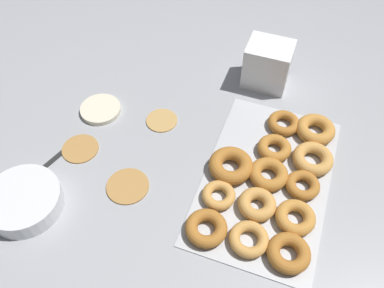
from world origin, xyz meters
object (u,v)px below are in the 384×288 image
at_px(pancake_1, 162,120).
at_px(spatula, 24,184).
at_px(batter_bowl, 24,201).
at_px(container_stack, 268,64).
at_px(pancake_0, 128,186).
at_px(donut_tray, 270,181).
at_px(pancake_3, 101,109).
at_px(pancake_2, 80,148).

height_order(pancake_1, spatula, pancake_1).
bearing_deg(batter_bowl, container_stack, -34.97).
distance_m(pancake_0, donut_tray, 0.36).
bearing_deg(spatula, pancake_3, -175.06).
distance_m(pancake_3, spatula, 0.30).
xyz_separation_m(pancake_1, pancake_2, (-0.17, 0.17, 0.00)).
bearing_deg(spatula, pancake_1, 159.41).
bearing_deg(batter_bowl, pancake_2, -10.00).
bearing_deg(pancake_1, pancake_0, -178.89).
bearing_deg(pancake_2, donut_tray, -82.88).
height_order(pancake_1, batter_bowl, batter_bowl).
height_order(pancake_2, batter_bowl, batter_bowl).
xyz_separation_m(pancake_1, container_stack, (0.26, -0.24, 0.06)).
relative_size(pancake_0, batter_bowl, 0.59).
bearing_deg(batter_bowl, pancake_0, -57.17).
relative_size(pancake_0, pancake_2, 1.09).
bearing_deg(container_stack, batter_bowl, 145.03).
height_order(pancake_1, pancake_3, pancake_3).
xyz_separation_m(pancake_0, pancake_2, (0.07, 0.17, -0.00)).
bearing_deg(container_stack, donut_tray, -164.75).
bearing_deg(batter_bowl, pancake_3, -3.43).
distance_m(pancake_3, container_stack, 0.52).
relative_size(pancake_2, spatula, 0.41).
xyz_separation_m(pancake_1, spatula, (-0.32, 0.25, -0.00)).
bearing_deg(pancake_0, batter_bowl, 122.83).
height_order(pancake_2, container_stack, container_stack).
xyz_separation_m(donut_tray, container_stack, (0.37, 0.10, 0.05)).
distance_m(pancake_1, spatula, 0.41).
xyz_separation_m(pancake_2, pancake_3, (0.15, 0.01, 0.00)).
height_order(pancake_0, pancake_1, pancake_0).
relative_size(batter_bowl, spatula, 0.75).
bearing_deg(spatula, batter_bowl, 56.87).
height_order(donut_tray, batter_bowl, batter_bowl).
relative_size(pancake_2, pancake_3, 0.85).
bearing_deg(pancake_0, pancake_1, 1.11).
distance_m(pancake_0, container_stack, 0.56).
bearing_deg(pancake_0, pancake_3, 41.70).
distance_m(donut_tray, batter_bowl, 0.61).
relative_size(pancake_1, pancake_3, 0.77).
bearing_deg(pancake_3, donut_tray, -98.91).
xyz_separation_m(pancake_1, batter_bowl, (-0.37, 0.21, 0.02)).
height_order(donut_tray, container_stack, container_stack).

